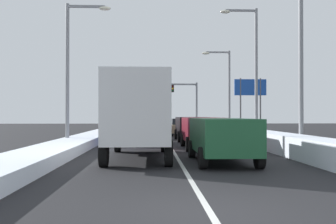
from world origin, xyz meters
The scene contains 18 objects.
ground_plane centered at (0.00, 17.42, 0.00)m, with size 120.00×120.00×0.00m, color black.
lane_stripe_between_right_lane_and_center_lane centered at (0.00, 21.77, 0.00)m, with size 0.14×47.90×0.01m, color silver.
snow_bank_right_shoulder centered at (5.30, 21.77, 0.45)m, with size 1.41×47.90×0.90m, color silver.
snow_bank_left_shoulder centered at (-5.30, 21.77, 0.24)m, with size 2.03×47.90×0.48m, color silver.
suv_green_right_lane_nearest centered at (1.57, 7.32, 1.02)m, with size 2.16×4.90×1.67m.
suv_maroon_right_lane_second centered at (1.70, 13.38, 1.02)m, with size 2.16×4.90×1.67m.
suv_black_right_lane_third centered at (1.73, 19.95, 1.02)m, with size 2.16×4.90×1.67m.
sedan_tan_right_lane_fourth centered at (1.52, 26.89, 0.76)m, with size 2.00×4.50×1.51m.
box_truck_center_lane_nearest centered at (-1.61, 8.72, 1.90)m, with size 2.53×7.20×3.36m.
suv_navy_center_lane_second centered at (-1.80, 16.86, 1.02)m, with size 2.16×4.90×1.67m.
suv_red_center_lane_third centered at (-1.82, 23.86, 1.02)m, with size 2.16×4.90×1.67m.
sedan_gray_center_lane_fourth centered at (-1.47, 30.38, 0.76)m, with size 2.00×4.50×1.51m.
traffic_light_gantry centered at (1.18, 43.53, 4.72)m, with size 10.60×0.47×6.20m.
street_lamp_right_near centered at (5.73, 10.89, 5.56)m, with size 2.66×0.36×9.45m.
street_lamp_right_mid centered at (5.99, 19.60, 5.52)m, with size 2.66×0.36×9.37m.
street_lamp_right_far centered at (5.81, 28.30, 4.73)m, with size 2.66×0.36×7.87m.
street_lamp_left_mid centered at (-5.71, 15.66, 5.01)m, with size 2.66×0.36×8.40m.
roadside_sign_right centered at (8.74, 30.43, 4.02)m, with size 3.20×0.16×5.50m.
Camera 1 is at (-1.07, -6.92, 1.78)m, focal length 40.57 mm.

